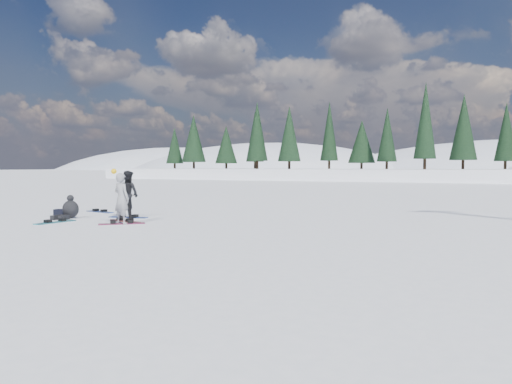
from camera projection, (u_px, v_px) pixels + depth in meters
ground at (154, 225)px, 16.30m from camera, size 420.00×420.00×0.00m
alpine_backdrop at (427, 207)px, 193.12m from camera, size 412.50×227.00×53.20m
snowboarder_woman at (121, 198)px, 16.50m from camera, size 0.67×0.49×1.85m
snowboarder_man at (128, 194)px, 18.57m from camera, size 0.95×0.80×1.76m
seated_rider at (69, 209)px, 18.29m from camera, size 0.71×1.08×0.87m
gear_bag at (61, 213)px, 18.83m from camera, size 0.52×0.41×0.30m
snowboard_woman at (122, 224)px, 16.54m from camera, size 1.31×1.20×0.03m
snowboard_man at (128, 217)px, 18.62m from camera, size 1.53×0.54×0.03m
snowboard_loose_a at (55, 222)px, 16.98m from camera, size 0.45×1.52×0.03m
snowboard_loose_b at (125, 221)px, 17.32m from camera, size 1.51×0.72×0.03m
snowboard_loose_c at (100, 212)px, 20.86m from camera, size 1.53×0.58×0.03m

